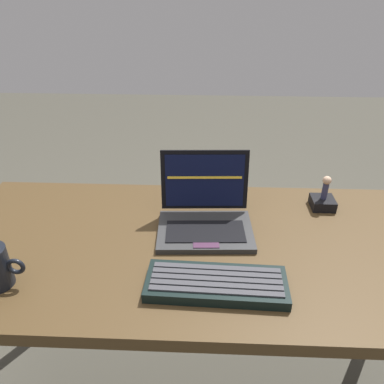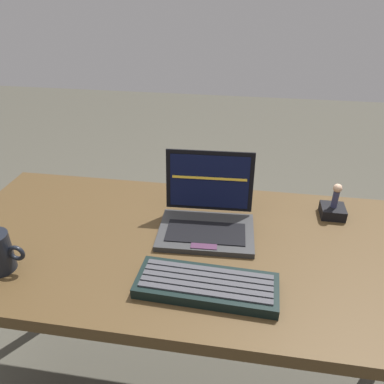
{
  "view_description": "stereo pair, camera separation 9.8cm",
  "coord_description": "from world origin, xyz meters",
  "px_view_note": "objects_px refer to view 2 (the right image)",
  "views": [
    {
      "loc": [
        -0.01,
        -0.83,
        1.35
      ],
      "look_at": [
        -0.05,
        0.02,
        0.85
      ],
      "focal_mm": 35.0,
      "sensor_mm": 36.0,
      "label": 1
    },
    {
      "loc": [
        0.09,
        -0.82,
        1.35
      ],
      "look_at": [
        -0.05,
        0.02,
        0.85
      ],
      "focal_mm": 35.0,
      "sensor_mm": 36.0,
      "label": 2
    }
  ],
  "objects_px": {
    "figurine": "(336,194)",
    "figurine_stand": "(333,211)",
    "laptop_front": "(207,216)",
    "external_keyboard": "(207,285)"
  },
  "relations": [
    {
      "from": "figurine",
      "to": "figurine_stand",
      "type": "bearing_deg",
      "value": 0.0
    },
    {
      "from": "laptop_front",
      "to": "figurine",
      "type": "bearing_deg",
      "value": 18.79
    },
    {
      "from": "laptop_front",
      "to": "figurine_stand",
      "type": "distance_m",
      "value": 0.4
    },
    {
      "from": "external_keyboard",
      "to": "figurine",
      "type": "relative_size",
      "value": 4.29
    },
    {
      "from": "figurine_stand",
      "to": "figurine",
      "type": "relative_size",
      "value": 0.92
    },
    {
      "from": "laptop_front",
      "to": "figurine_stand",
      "type": "relative_size",
      "value": 3.88
    },
    {
      "from": "external_keyboard",
      "to": "figurine_stand",
      "type": "bearing_deg",
      "value": 47.47
    },
    {
      "from": "laptop_front",
      "to": "figurine_stand",
      "type": "bearing_deg",
      "value": 18.79
    },
    {
      "from": "external_keyboard",
      "to": "figurine",
      "type": "height_order",
      "value": "figurine"
    },
    {
      "from": "external_keyboard",
      "to": "figurine_stand",
      "type": "xyz_separation_m",
      "value": [
        0.34,
        0.37,
        0.0
      ]
    }
  ]
}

